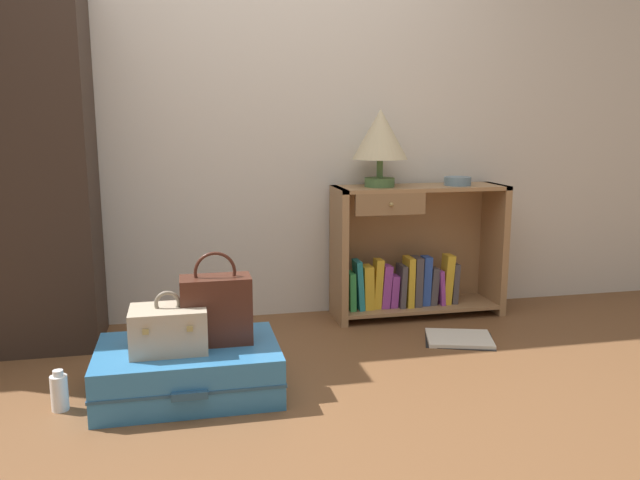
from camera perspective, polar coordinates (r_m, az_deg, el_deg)
The scene contains 10 objects.
ground_plane at distance 2.50m, azimuth -2.45°, elevation -16.66°, with size 9.00×9.00×0.00m, color brown.
back_wall at distance 3.71m, azimuth -6.71°, elevation 13.04°, with size 6.40×0.10×2.60m, color silver.
bookshelf at distance 3.79m, azimuth 8.26°, elevation -1.47°, with size 1.00×0.32×0.77m.
table_lamp at distance 3.63m, azimuth 5.42°, elevation 9.20°, with size 0.31×0.31×0.43m.
bowl at distance 3.79m, azimuth 12.22°, elevation 5.18°, with size 0.16×0.16×0.05m, color slate.
suitcase_large at distance 2.80m, azimuth -11.68°, elevation -11.31°, with size 0.76×0.53×0.21m.
train_case at distance 2.71m, azimuth -13.40°, elevation -7.73°, with size 0.31×0.22×0.25m.
handbag at distance 2.74m, azimuth -9.28°, elevation -6.09°, with size 0.30×0.15×0.40m.
bottle at distance 2.82m, azimuth -22.31°, elevation -12.47°, with size 0.07×0.07×0.17m.
open_book_on_floor at distance 3.48m, azimuth 12.36°, elevation -8.64°, with size 0.43×0.39×0.02m.
Camera 1 is at (-0.37, -2.18, 1.15)m, focal length 35.74 mm.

